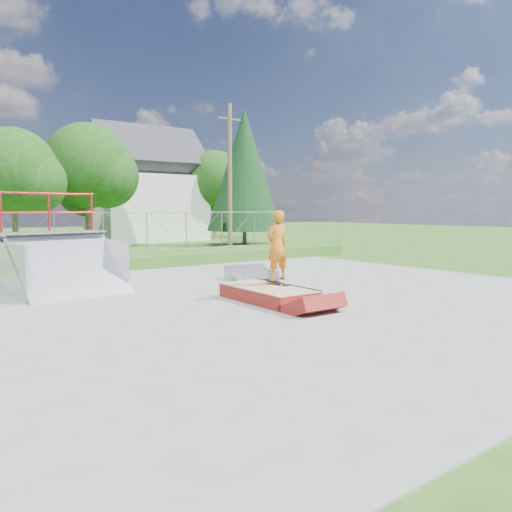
# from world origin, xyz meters

# --- Properties ---
(ground) EXTENTS (120.00, 120.00, 0.00)m
(ground) POSITION_xyz_m (0.00, 0.00, 0.00)
(ground) COLOR #255317
(ground) RESTS_ON ground
(concrete_pad) EXTENTS (20.00, 16.00, 0.04)m
(concrete_pad) POSITION_xyz_m (0.00, 0.00, 0.02)
(concrete_pad) COLOR gray
(concrete_pad) RESTS_ON ground
(grass_berm) EXTENTS (24.00, 3.00, 0.50)m
(grass_berm) POSITION_xyz_m (0.00, 9.50, 0.25)
(grass_berm) COLOR #255317
(grass_berm) RESTS_ON ground
(grind_box) EXTENTS (1.37, 2.76, 0.41)m
(grind_box) POSITION_xyz_m (0.48, -0.31, 0.20)
(grind_box) COLOR maroon
(grind_box) RESTS_ON concrete_pad
(quarter_pipe) EXTENTS (3.22, 2.83, 2.92)m
(quarter_pipe) POSITION_xyz_m (-3.36, 4.02, 1.46)
(quarter_pipe) COLOR #ADB1B6
(quarter_pipe) RESTS_ON concrete_pad
(flat_bank_ramp) EXTENTS (1.79, 1.86, 0.45)m
(flat_bank_ramp) POSITION_xyz_m (2.45, 3.11, 0.22)
(flat_bank_ramp) COLOR #ADB1B6
(flat_bank_ramp) RESTS_ON concrete_pad
(skateboard) EXTENTS (0.37, 0.82, 0.13)m
(skateboard) POSITION_xyz_m (0.92, -0.15, 0.45)
(skateboard) COLOR black
(skateboard) RESTS_ON grind_box
(skater) EXTENTS (0.70, 0.47, 1.88)m
(skater) POSITION_xyz_m (0.92, -0.15, 1.39)
(skater) COLOR orange
(skater) RESTS_ON grind_box
(chain_link_fence) EXTENTS (20.00, 0.06, 1.80)m
(chain_link_fence) POSITION_xyz_m (0.00, 10.50, 1.40)
(chain_link_fence) COLOR gray
(chain_link_fence) RESTS_ON grass_berm
(gable_house) EXTENTS (8.40, 6.08, 8.94)m
(gable_house) POSITION_xyz_m (9.00, 26.00, 3.84)
(gable_house) COLOR silver
(gable_house) RESTS_ON ground
(utility_pole) EXTENTS (0.24, 0.24, 8.00)m
(utility_pole) POSITION_xyz_m (7.50, 12.00, 4.00)
(utility_pole) COLOR brown
(utility_pole) RESTS_ON ground
(tree_left_near) EXTENTS (4.76, 4.48, 6.65)m
(tree_left_near) POSITION_xyz_m (-1.75, 17.83, 4.24)
(tree_left_near) COLOR brown
(tree_left_near) RESTS_ON ground
(tree_center) EXTENTS (5.44, 5.12, 7.60)m
(tree_center) POSITION_xyz_m (2.78, 19.81, 4.85)
(tree_center) COLOR brown
(tree_center) RESTS_ON ground
(tree_right_far) EXTENTS (5.10, 4.80, 7.12)m
(tree_right_far) POSITION_xyz_m (14.27, 23.82, 4.54)
(tree_right_far) COLOR brown
(tree_right_far) RESTS_ON ground
(tree_back_mid) EXTENTS (4.08, 3.84, 5.70)m
(tree_back_mid) POSITION_xyz_m (5.21, 27.86, 3.63)
(tree_back_mid) COLOR brown
(tree_back_mid) RESTS_ON ground
(conifer_tree) EXTENTS (5.04, 5.04, 9.10)m
(conifer_tree) POSITION_xyz_m (12.00, 17.00, 5.05)
(conifer_tree) COLOR brown
(conifer_tree) RESTS_ON ground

